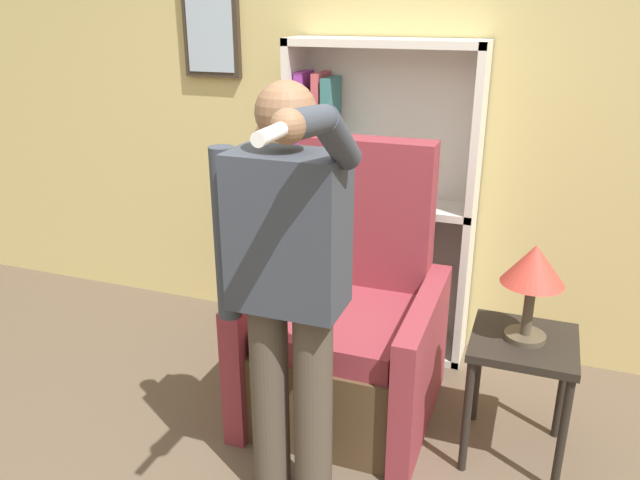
{
  "coord_description": "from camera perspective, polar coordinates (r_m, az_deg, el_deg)",
  "views": [
    {
      "loc": [
        0.69,
        -1.36,
        1.9
      ],
      "look_at": [
        -0.11,
        0.83,
        1.02
      ],
      "focal_mm": 35.0,
      "sensor_mm": 36.0,
      "label": 1
    }
  ],
  "objects": [
    {
      "name": "person_standing",
      "position": [
        2.24,
        -3.01,
        -4.32
      ],
      "size": [
        0.55,
        0.78,
        1.68
      ],
      "color": "#473D33",
      "rests_on": "ground_plane"
    },
    {
      "name": "wall_back",
      "position": [
        3.49,
        8.51,
        12.28
      ],
      "size": [
        8.0,
        0.11,
        2.8
      ],
      "color": "tan",
      "rests_on": "ground_plane"
    },
    {
      "name": "bookcase",
      "position": [
        3.53,
        3.56,
        3.24
      ],
      "size": [
        1.04,
        0.28,
        1.74
      ],
      "color": "silver",
      "rests_on": "ground_plane"
    },
    {
      "name": "side_table",
      "position": [
        2.85,
        17.96,
        -10.4
      ],
      "size": [
        0.44,
        0.44,
        0.58
      ],
      "color": "black",
      "rests_on": "ground_plane"
    },
    {
      "name": "armchair",
      "position": [
        3.09,
        2.57,
        -8.5
      ],
      "size": [
        0.86,
        0.87,
        1.3
      ],
      "color": "#4C3823",
      "rests_on": "ground_plane"
    },
    {
      "name": "table_lamp",
      "position": [
        2.66,
        18.94,
        -2.64
      ],
      "size": [
        0.26,
        0.26,
        0.42
      ],
      "color": "#4C4233",
      "rests_on": "side_table"
    }
  ]
}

